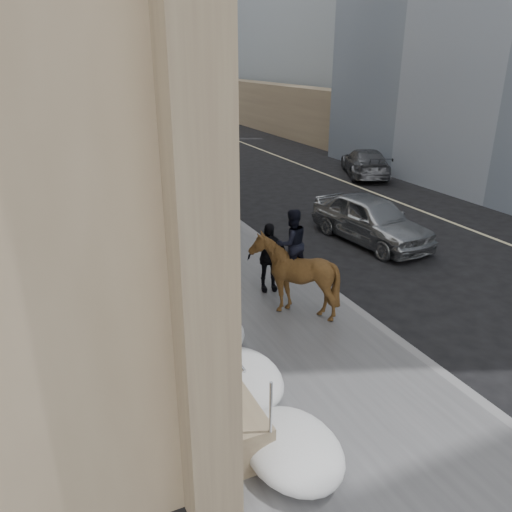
{
  "coord_description": "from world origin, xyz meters",
  "views": [
    {
      "loc": [
        -4.47,
        -7.42,
        6.21
      ],
      "look_at": [
        0.12,
        2.82,
        1.7
      ],
      "focal_mm": 35.0,
      "sensor_mm": 36.0,
      "label": 1
    }
  ],
  "objects_px": {
    "mounted_horse_left": "(185,243)",
    "pedestrian": "(268,257)",
    "car_grey": "(365,162)",
    "car_silver": "(371,219)",
    "mounted_horse_right": "(293,271)"
  },
  "relations": [
    {
      "from": "mounted_horse_left",
      "to": "pedestrian",
      "type": "distance_m",
      "value": 2.59
    },
    {
      "from": "mounted_horse_left",
      "to": "car_grey",
      "type": "distance_m",
      "value": 16.12
    },
    {
      "from": "car_silver",
      "to": "mounted_horse_left",
      "type": "bearing_deg",
      "value": 177.79
    },
    {
      "from": "mounted_horse_left",
      "to": "car_silver",
      "type": "xyz_separation_m",
      "value": [
        6.95,
        0.47,
        -0.31
      ]
    },
    {
      "from": "mounted_horse_left",
      "to": "mounted_horse_right",
      "type": "distance_m",
      "value": 3.76
    },
    {
      "from": "mounted_horse_right",
      "to": "pedestrian",
      "type": "height_order",
      "value": "mounted_horse_right"
    },
    {
      "from": "pedestrian",
      "to": "car_grey",
      "type": "height_order",
      "value": "pedestrian"
    },
    {
      "from": "mounted_horse_left",
      "to": "mounted_horse_right",
      "type": "xyz_separation_m",
      "value": [
        1.82,
        -3.29,
        0.1
      ]
    },
    {
      "from": "mounted_horse_left",
      "to": "car_silver",
      "type": "bearing_deg",
      "value": -169.63
    },
    {
      "from": "mounted_horse_right",
      "to": "mounted_horse_left",
      "type": "bearing_deg",
      "value": -63.19
    },
    {
      "from": "mounted_horse_left",
      "to": "mounted_horse_right",
      "type": "bearing_deg",
      "value": 125.42
    },
    {
      "from": "car_grey",
      "to": "car_silver",
      "type": "bearing_deg",
      "value": 80.18
    },
    {
      "from": "pedestrian",
      "to": "car_silver",
      "type": "relative_size",
      "value": 0.4
    },
    {
      "from": "mounted_horse_right",
      "to": "car_silver",
      "type": "relative_size",
      "value": 0.54
    },
    {
      "from": "car_silver",
      "to": "car_grey",
      "type": "distance_m",
      "value": 10.83
    }
  ]
}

